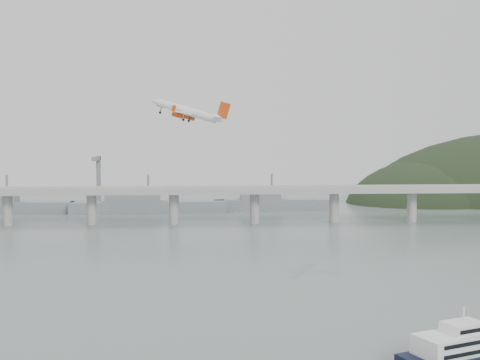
{
  "coord_description": "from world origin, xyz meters",
  "views": [
    {
      "loc": [
        -18.63,
        -194.48,
        51.43
      ],
      "look_at": [
        0.0,
        55.0,
        36.0
      ],
      "focal_mm": 48.0,
      "sensor_mm": 36.0,
      "label": 1
    }
  ],
  "objects": [
    {
      "name": "ground",
      "position": [
        0.0,
        0.0,
        0.0
      ],
      "size": [
        900.0,
        900.0,
        0.0
      ],
      "primitive_type": "plane",
      "color": "slate",
      "rests_on": "ground"
    },
    {
      "name": "bridge",
      "position": [
        -1.15,
        200.0,
        17.65
      ],
      "size": [
        800.0,
        22.0,
        23.9
      ],
      "color": "#999996",
      "rests_on": "ground"
    },
    {
      "name": "airliner",
      "position": [
        -20.2,
        80.38,
        63.69
      ],
      "size": [
        35.31,
        33.42,
        13.09
      ],
      "rotation": [
        0.05,
        -0.27,
        2.67
      ],
      "color": "white",
      "rests_on": "ground"
    }
  ]
}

